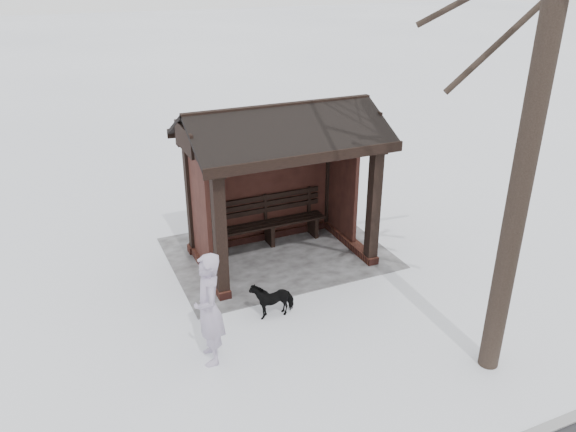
# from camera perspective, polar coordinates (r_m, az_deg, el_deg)

# --- Properties ---
(ground) EXTENTS (120.00, 120.00, 0.00)m
(ground) POSITION_cam_1_polar(r_m,az_deg,el_deg) (11.21, -0.68, -4.21)
(ground) COLOR white
(ground) RESTS_ON ground
(trampled_patch) EXTENTS (4.20, 3.20, 0.02)m
(trampled_patch) POSITION_cam_1_polar(r_m,az_deg,el_deg) (11.37, -1.08, -3.73)
(trampled_patch) COLOR gray
(trampled_patch) RESTS_ON ground
(bus_shelter) EXTENTS (3.60, 2.40, 3.09)m
(bus_shelter) POSITION_cam_1_polar(r_m,az_deg,el_deg) (10.48, -1.09, 6.60)
(bus_shelter) COLOR #3A1915
(bus_shelter) RESTS_ON ground
(pedestrian) EXTENTS (0.49, 0.68, 1.74)m
(pedestrian) POSITION_cam_1_polar(r_m,az_deg,el_deg) (8.17, -8.04, -9.37)
(pedestrian) COLOR #AC9FBA
(pedestrian) RESTS_ON ground
(dog) EXTENTS (0.71, 0.33, 0.60)m
(dog) POSITION_cam_1_polar(r_m,az_deg,el_deg) (9.39, -1.62, -8.34)
(dog) COLOR black
(dog) RESTS_ON ground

